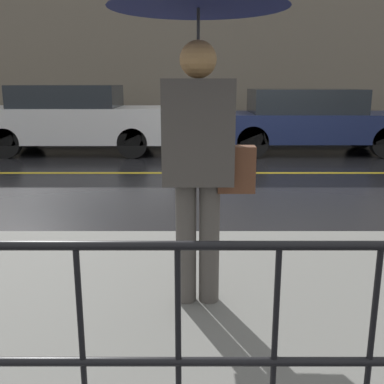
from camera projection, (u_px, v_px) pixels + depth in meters
The scene contains 8 objects.
ground_plane at pixel (260, 173), 8.17m from camera, with size 80.00×80.00×0.00m, color black.
sidewalk_near at pixel (373, 310), 3.10m from camera, with size 28.00×3.02×0.13m.
sidewalk_far at pixel (235, 139), 12.70m from camera, with size 28.00×1.97×0.13m.
lane_marking at pixel (260, 173), 8.17m from camera, with size 25.20×0.12×0.01m.
building_storefront at pixel (233, 34), 13.12m from camera, with size 28.00×0.30×5.97m.
pedestrian at pixel (198, 42), 2.71m from camera, with size 1.09×1.09×2.14m.
car_white at pixel (74, 119), 10.37m from camera, with size 4.44×1.77×1.55m.
car_navy at pixel (308, 120), 10.39m from camera, with size 4.70×1.78×1.46m.
Camera 1 is at (-1.26, -8.02, 1.59)m, focal length 42.00 mm.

